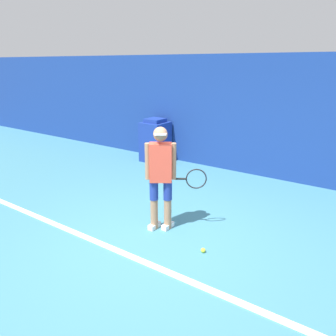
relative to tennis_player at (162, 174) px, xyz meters
The scene contains 6 objects.
ground_plane 1.01m from the tennis_player, 68.23° to the right, with size 24.00×24.00×0.00m, color teal.
back_wall 3.55m from the tennis_player, 87.74° to the left, with size 24.00×0.10×2.80m.
court_baseline 1.32m from the tennis_player, 81.53° to the right, with size 21.60×0.10×0.01m.
tennis_player is the anchor object (origin of this frame).
tennis_ball 1.31m from the tennis_player, 15.46° to the right, with size 0.07×0.07×0.07m.
covered_chair 3.95m from the tennis_player, 128.44° to the left, with size 0.64×0.67×1.17m.
Camera 1 is at (2.70, -3.56, 2.59)m, focal length 35.00 mm.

